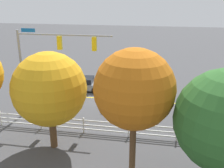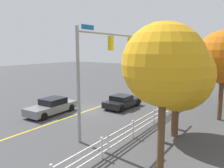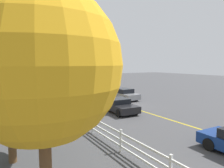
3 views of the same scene
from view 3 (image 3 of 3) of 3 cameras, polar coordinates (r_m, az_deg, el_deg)
name	(u,v)px [view 3 (image 3 of 3)]	position (r m, az deg, el deg)	size (l,w,h in m)	color
ground_plane	(123,105)	(21.76, 3.07, -5.89)	(120.00, 120.00, 0.00)	#444447
lane_center_stripe	(148,113)	(18.66, 10.00, -7.93)	(28.00, 0.16, 0.01)	gold
signal_assembly	(73,58)	(22.67, -10.92, 7.04)	(7.42, 0.38, 7.02)	gray
car_1	(123,94)	(25.03, 3.12, -2.84)	(4.69, 2.08, 1.37)	slate
car_2	(119,106)	(18.57, 1.95, -6.01)	(4.19, 2.11, 1.24)	black
white_rail_fence	(74,113)	(16.10, -10.43, -7.94)	(26.10, 0.10, 1.15)	white
tree_0	(33,68)	(19.64, -21.13, 4.20)	(4.56, 4.56, 6.28)	brown
tree_1	(42,66)	(5.81, -18.82, 4.83)	(4.33, 4.33, 6.50)	brown
tree_2	(17,54)	(14.15, -24.98, 7.68)	(4.10, 4.10, 7.06)	brown
tree_3	(16,59)	(23.97, -25.08, 6.44)	(3.65, 3.65, 6.75)	brown
tree_4	(9,71)	(9.80, -26.85, 3.14)	(4.82, 4.82, 6.46)	brown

